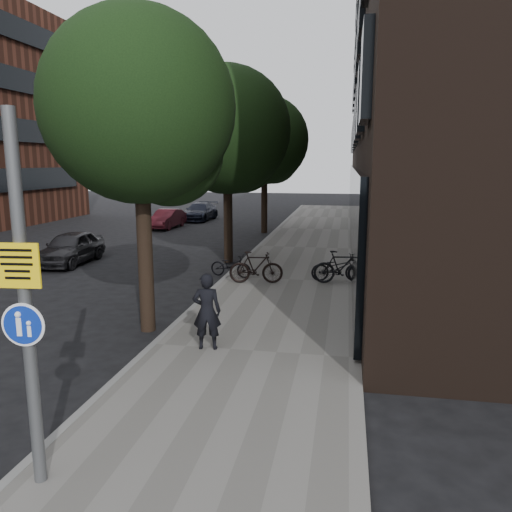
% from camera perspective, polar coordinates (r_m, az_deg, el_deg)
% --- Properties ---
extents(ground, '(120.00, 120.00, 0.00)m').
position_cam_1_polar(ground, '(7.99, -6.88, -19.99)').
color(ground, black).
rests_on(ground, ground).
extents(sidewalk, '(4.50, 60.00, 0.12)m').
position_cam_1_polar(sidewalk, '(17.13, 3.81, -2.87)').
color(sidewalk, slate).
rests_on(sidewalk, ground).
extents(curb_edge, '(0.15, 60.00, 0.13)m').
position_cam_1_polar(curb_edge, '(17.52, -3.53, -2.54)').
color(curb_edge, slate).
rests_on(curb_edge, ground).
extents(building_right_dark_brick, '(12.00, 40.00, 18.00)m').
position_cam_1_polar(building_right_dark_brick, '(29.67, 24.04, 19.38)').
color(building_right_dark_brick, black).
rests_on(building_right_dark_brick, ground).
extents(street_tree_near, '(4.40, 4.40, 7.50)m').
position_cam_1_polar(street_tree_near, '(12.16, -12.60, 15.35)').
color(street_tree_near, black).
rests_on(street_tree_near, ground).
extents(street_tree_mid, '(5.00, 5.00, 7.80)m').
position_cam_1_polar(street_tree_mid, '(20.26, -3.01, 13.63)').
color(street_tree_mid, black).
rests_on(street_tree_mid, ground).
extents(street_tree_far, '(5.00, 5.00, 7.80)m').
position_cam_1_polar(street_tree_far, '(29.08, 1.16, 12.75)').
color(street_tree_far, black).
rests_on(street_tree_far, ground).
extents(signpost, '(0.53, 0.15, 4.56)m').
position_cam_1_polar(signpost, '(6.50, -24.85, -5.02)').
color(signpost, '#595B5E').
rests_on(signpost, sidewalk).
extents(pedestrian, '(0.66, 0.49, 1.66)m').
position_cam_1_polar(pedestrian, '(10.70, -5.64, -6.30)').
color(pedestrian, black).
rests_on(pedestrian, sidewalk).
extents(parked_bike_facade_near, '(1.81, 0.92, 0.91)m').
position_cam_1_polar(parked_bike_facade_near, '(16.97, 9.25, -1.33)').
color(parked_bike_facade_near, black).
rests_on(parked_bike_facade_near, sidewalk).
extents(parked_bike_facade_far, '(1.87, 0.73, 1.10)m').
position_cam_1_polar(parked_bike_facade_far, '(16.63, 9.73, -1.26)').
color(parked_bike_facade_far, black).
rests_on(parked_bike_facade_far, sidewalk).
extents(parked_bike_curb_near, '(1.61, 0.86, 0.81)m').
position_cam_1_polar(parked_bike_curb_near, '(17.38, -2.90, -1.09)').
color(parked_bike_curb_near, black).
rests_on(parked_bike_curb_near, sidewalk).
extents(parked_bike_curb_far, '(1.83, 0.76, 1.07)m').
position_cam_1_polar(parked_bike_curb_far, '(16.45, 0.01, -1.29)').
color(parked_bike_curb_far, black).
rests_on(parked_bike_curb_far, sidewalk).
extents(parked_car_near, '(1.73, 3.91, 1.31)m').
position_cam_1_polar(parked_car_near, '(21.54, -20.44, 0.89)').
color(parked_car_near, black).
rests_on(parked_car_near, ground).
extents(parked_car_mid, '(1.44, 3.61, 1.17)m').
position_cam_1_polar(parked_car_mid, '(31.68, -10.13, 4.21)').
color(parked_car_mid, '#4F161F').
rests_on(parked_car_mid, ground).
extents(parked_car_far, '(1.91, 4.32, 1.23)m').
position_cam_1_polar(parked_car_far, '(35.66, -6.45, 5.07)').
color(parked_car_far, black).
rests_on(parked_car_far, ground).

